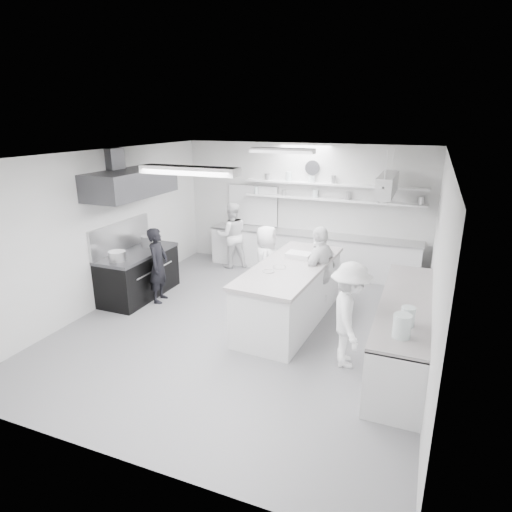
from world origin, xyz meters
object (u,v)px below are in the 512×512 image
at_px(right_counter, 403,332).
at_px(cook_back, 232,235).
at_px(prep_island, 290,294).
at_px(cook_stove, 158,265).
at_px(stove, 139,275).
at_px(back_counter, 311,253).

height_order(right_counter, cook_back, cook_back).
bearing_deg(right_counter, cook_back, 144.73).
bearing_deg(prep_island, cook_stove, -174.21).
distance_m(stove, cook_stove, 0.62).
height_order(back_counter, cook_back, cook_back).
relative_size(cook_stove, cook_back, 0.94).
height_order(back_counter, cook_stove, cook_stove).
xyz_separation_m(stove, cook_stove, (0.54, -0.06, 0.31)).
relative_size(stove, prep_island, 0.64).
xyz_separation_m(stove, right_counter, (5.25, -0.60, 0.02)).
bearing_deg(stove, right_counter, -6.52).
bearing_deg(right_counter, stove, 173.48).
bearing_deg(right_counter, cook_stove, 173.48).
xyz_separation_m(prep_island, cook_stove, (-2.72, -0.10, 0.24)).
xyz_separation_m(back_counter, cook_back, (-1.90, -0.40, 0.35)).
height_order(stove, cook_stove, cook_stove).
height_order(stove, cook_back, cook_back).
relative_size(stove, cook_stove, 1.19).
relative_size(right_counter, cook_back, 2.04).
relative_size(prep_island, cook_stove, 1.84).
relative_size(stove, right_counter, 0.55).
height_order(back_counter, right_counter, right_counter).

